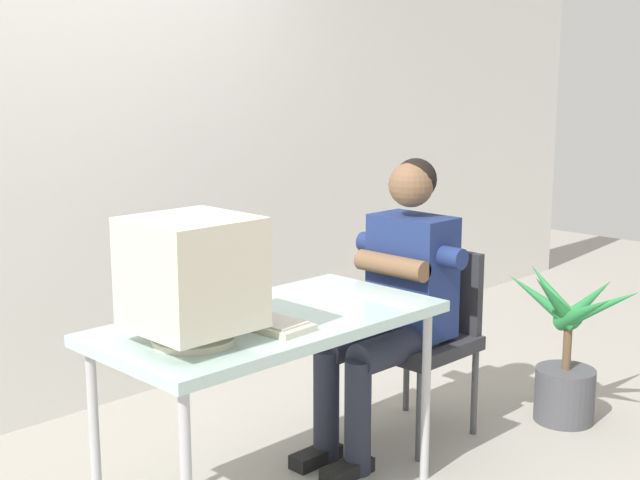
{
  "coord_description": "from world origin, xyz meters",
  "views": [
    {
      "loc": [
        -2.02,
        -2.28,
        1.62
      ],
      "look_at": [
        0.25,
        0.0,
        0.99
      ],
      "focal_mm": 48.56,
      "sensor_mm": 36.0,
      "label": 1
    }
  ],
  "objects_px": {
    "crt_monitor": "(193,275)",
    "office_chair": "(423,329)",
    "person_seated": "(394,295)",
    "desk_mug": "(201,300)",
    "potted_plant": "(567,356)",
    "desk": "(271,331)",
    "keyboard": "(252,319)"
  },
  "relations": [
    {
      "from": "desk_mug",
      "to": "potted_plant",
      "type": "bearing_deg",
      "value": -20.4
    },
    {
      "from": "person_seated",
      "to": "desk_mug",
      "type": "relative_size",
      "value": 12.72
    },
    {
      "from": "desk",
      "to": "desk_mug",
      "type": "relative_size",
      "value": 13.05
    },
    {
      "from": "desk",
      "to": "person_seated",
      "type": "bearing_deg",
      "value": 3.54
    },
    {
      "from": "person_seated",
      "to": "potted_plant",
      "type": "xyz_separation_m",
      "value": [
        0.77,
        -0.41,
        -0.36
      ]
    },
    {
      "from": "crt_monitor",
      "to": "potted_plant",
      "type": "height_order",
      "value": "crt_monitor"
    },
    {
      "from": "crt_monitor",
      "to": "desk_mug",
      "type": "distance_m",
      "value": 0.43
    },
    {
      "from": "person_seated",
      "to": "desk_mug",
      "type": "height_order",
      "value": "person_seated"
    },
    {
      "from": "crt_monitor",
      "to": "desk_mug",
      "type": "xyz_separation_m",
      "value": [
        0.25,
        0.3,
        -0.19
      ]
    },
    {
      "from": "office_chair",
      "to": "crt_monitor",
      "type": "bearing_deg",
      "value": -175.89
    },
    {
      "from": "desk",
      "to": "crt_monitor",
      "type": "xyz_separation_m",
      "value": [
        -0.38,
        -0.05,
        0.29
      ]
    },
    {
      "from": "office_chair",
      "to": "person_seated",
      "type": "distance_m",
      "value": 0.28
    },
    {
      "from": "potted_plant",
      "to": "desk_mug",
      "type": "xyz_separation_m",
      "value": [
        -1.65,
        0.61,
        0.47
      ]
    },
    {
      "from": "crt_monitor",
      "to": "office_chair",
      "type": "xyz_separation_m",
      "value": [
        1.33,
        0.1,
        -0.49
      ]
    },
    {
      "from": "desk",
      "to": "keyboard",
      "type": "xyz_separation_m",
      "value": [
        -0.1,
        -0.01,
        0.07
      ]
    },
    {
      "from": "crt_monitor",
      "to": "keyboard",
      "type": "xyz_separation_m",
      "value": [
        0.28,
        0.04,
        -0.21
      ]
    },
    {
      "from": "desk",
      "to": "keyboard",
      "type": "bearing_deg",
      "value": -172.87
    },
    {
      "from": "office_chair",
      "to": "person_seated",
      "type": "height_order",
      "value": "person_seated"
    },
    {
      "from": "office_chair",
      "to": "potted_plant",
      "type": "distance_m",
      "value": 0.72
    },
    {
      "from": "crt_monitor",
      "to": "keyboard",
      "type": "relative_size",
      "value": 0.86
    },
    {
      "from": "person_seated",
      "to": "potted_plant",
      "type": "bearing_deg",
      "value": -28.1
    },
    {
      "from": "keyboard",
      "to": "person_seated",
      "type": "distance_m",
      "value": 0.86
    },
    {
      "from": "office_chair",
      "to": "desk",
      "type": "bearing_deg",
      "value": -177.21
    },
    {
      "from": "office_chair",
      "to": "desk_mug",
      "type": "xyz_separation_m",
      "value": [
        -1.08,
        0.2,
        0.3
      ]
    },
    {
      "from": "desk",
      "to": "person_seated",
      "type": "height_order",
      "value": "person_seated"
    },
    {
      "from": "crt_monitor",
      "to": "person_seated",
      "type": "xyz_separation_m",
      "value": [
        1.13,
        0.1,
        -0.3
      ]
    },
    {
      "from": "crt_monitor",
      "to": "person_seated",
      "type": "distance_m",
      "value": 1.17
    },
    {
      "from": "potted_plant",
      "to": "desk",
      "type": "bearing_deg",
      "value": 166.58
    },
    {
      "from": "keyboard",
      "to": "desk",
      "type": "bearing_deg",
      "value": 7.13
    },
    {
      "from": "potted_plant",
      "to": "desk_mug",
      "type": "distance_m",
      "value": 1.82
    },
    {
      "from": "keyboard",
      "to": "office_chair",
      "type": "height_order",
      "value": "office_chair"
    },
    {
      "from": "crt_monitor",
      "to": "desk_mug",
      "type": "height_order",
      "value": "crt_monitor"
    }
  ]
}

